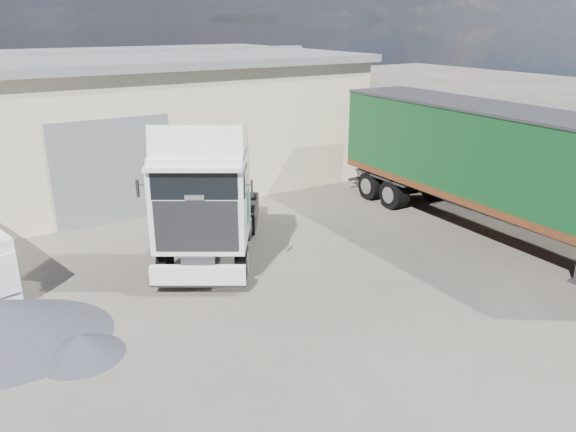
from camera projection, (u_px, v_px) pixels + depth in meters
ground at (333, 336)px, 12.50m from camera, size 120.00×120.00×0.00m
brick_boundary_wall at (478, 162)px, 22.57m from camera, size 0.35×26.00×2.50m
tractor_unit at (207, 203)px, 15.73m from camera, size 5.28×6.53×4.24m
box_trailer at (492, 157)px, 17.90m from camera, size 2.92×12.39×4.10m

